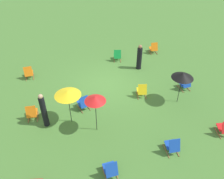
# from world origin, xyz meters

# --- Properties ---
(ground_plane) EXTENTS (40.00, 40.00, 0.00)m
(ground_plane) POSITION_xyz_m (0.00, 0.00, 0.00)
(ground_plane) COLOR #477A33
(deckchair_0) EXTENTS (0.66, 0.86, 0.83)m
(deckchair_0) POSITION_xyz_m (-1.55, -2.52, 0.37)
(deckchair_0) COLOR olive
(deckchair_0) RESTS_ON ground
(deckchair_1) EXTENTS (0.64, 0.85, 0.83)m
(deckchair_1) POSITION_xyz_m (-1.60, 1.62, 0.37)
(deckchair_1) COLOR olive
(deckchair_1) RESTS_ON ground
(deckchair_2) EXTENTS (0.56, 0.81, 0.83)m
(deckchair_2) POSITION_xyz_m (-1.33, 5.55, 0.37)
(deckchair_2) COLOR olive
(deckchair_2) RESTS_ON ground
(deckchair_3) EXTENTS (0.50, 0.77, 0.83)m
(deckchair_3) POSITION_xyz_m (4.34, -2.11, 0.37)
(deckchair_3) COLOR olive
(deckchair_3) RESTS_ON ground
(deckchair_4) EXTENTS (0.48, 0.76, 0.83)m
(deckchair_4) POSITION_xyz_m (-4.24, 1.77, 0.37)
(deckchair_4) COLOR olive
(deckchair_4) RESTS_ON ground
(deckchair_6) EXTENTS (0.57, 0.81, 0.83)m
(deckchair_6) POSITION_xyz_m (-4.41, -2.77, 0.37)
(deckchair_6) COLOR olive
(deckchair_6) RESTS_ON ground
(deckchair_8) EXTENTS (0.48, 0.76, 0.83)m
(deckchair_8) POSITION_xyz_m (1.52, 5.84, 0.37)
(deckchair_8) COLOR olive
(deckchair_8) RESTS_ON ground
(deckchair_9) EXTENTS (0.56, 0.81, 0.83)m
(deckchair_9) POSITION_xyz_m (4.28, 1.65, 0.37)
(deckchair_9) COLOR olive
(deckchair_9) RESTS_ON ground
(deckchair_10) EXTENTS (0.64, 0.85, 0.83)m
(deckchair_10) POSITION_xyz_m (1.70, 1.70, 0.37)
(deckchair_10) COLOR olive
(deckchair_10) RESTS_ON ground
(umbrella_0) EXTENTS (1.22, 1.22, 1.85)m
(umbrella_0) POSITION_xyz_m (2.48, 2.44, 1.75)
(umbrella_0) COLOR black
(umbrella_0) RESTS_ON ground
(umbrella_1) EXTENTS (1.12, 1.12, 1.86)m
(umbrella_1) POSITION_xyz_m (-3.27, 2.66, 1.71)
(umbrella_1) COLOR black
(umbrella_1) RESTS_ON ground
(umbrella_2) EXTENTS (0.94, 0.94, 2.00)m
(umbrella_2) POSITION_xyz_m (1.43, 3.34, 1.88)
(umbrella_2) COLOR black
(umbrella_2) RESTS_ON ground
(person_0) EXTENTS (0.44, 0.44, 1.69)m
(person_0) POSITION_xyz_m (-2.56, -1.11, 0.80)
(person_0) COLOR black
(person_0) RESTS_ON ground
(person_1) EXTENTS (0.37, 0.37, 1.87)m
(person_1) POSITION_xyz_m (3.66, 2.32, 0.90)
(person_1) COLOR black
(person_1) RESTS_ON ground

